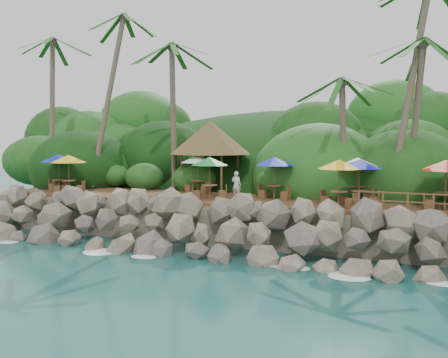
% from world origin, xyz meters
% --- Properties ---
extents(ground, '(140.00, 140.00, 0.00)m').
position_xyz_m(ground, '(0.00, 0.00, 0.00)').
color(ground, '#19514F').
rests_on(ground, ground).
extents(land_base, '(32.00, 25.20, 2.10)m').
position_xyz_m(land_base, '(0.00, 16.00, 1.05)').
color(land_base, gray).
rests_on(land_base, ground).
extents(jungle_hill, '(44.80, 28.00, 15.40)m').
position_xyz_m(jungle_hill, '(0.00, 23.50, 0.00)').
color(jungle_hill, '#143811').
rests_on(jungle_hill, ground).
extents(seawall, '(29.00, 4.00, 2.30)m').
position_xyz_m(seawall, '(0.00, 2.00, 1.15)').
color(seawall, gray).
rests_on(seawall, ground).
extents(terrace, '(26.00, 5.00, 0.20)m').
position_xyz_m(terrace, '(0.00, 6.00, 2.20)').
color(terrace, brown).
rests_on(terrace, land_base).
extents(jungle_foliage, '(44.00, 16.00, 12.00)m').
position_xyz_m(jungle_foliage, '(0.00, 15.00, 0.00)').
color(jungle_foliage, '#143811').
rests_on(jungle_foliage, ground).
extents(foam_line, '(25.20, 0.80, 0.06)m').
position_xyz_m(foam_line, '(0.00, 0.30, 0.03)').
color(foam_line, white).
rests_on(foam_line, ground).
extents(palms, '(30.95, 6.56, 13.47)m').
position_xyz_m(palms, '(-0.48, 8.63, 12.28)').
color(palms, brown).
rests_on(palms, ground).
extents(palapa, '(5.38, 5.38, 4.60)m').
position_xyz_m(palapa, '(-2.49, 9.58, 5.79)').
color(palapa, brown).
rests_on(palapa, ground).
extents(dining_clusters, '(25.24, 5.34, 2.41)m').
position_xyz_m(dining_clusters, '(1.19, 5.97, 4.30)').
color(dining_clusters, brown).
rests_on(dining_clusters, terrace).
extents(railing, '(8.30, 0.10, 1.00)m').
position_xyz_m(railing, '(11.84, 3.65, 2.91)').
color(railing, brown).
rests_on(railing, terrace).
extents(waiter, '(0.58, 0.39, 1.56)m').
position_xyz_m(waiter, '(0.69, 6.21, 3.08)').
color(waiter, white).
rests_on(waiter, terrace).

